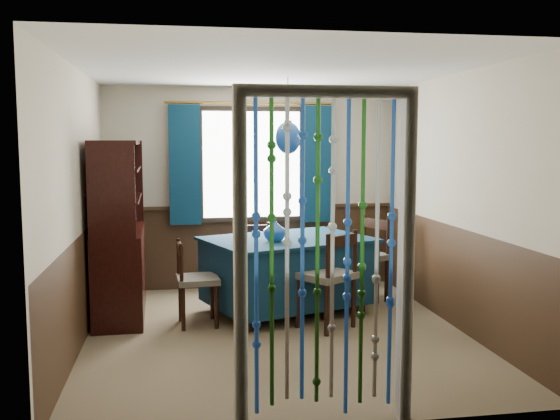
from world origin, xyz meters
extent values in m
plane|color=brown|center=(0.00, 0.00, 0.00)|extent=(4.00, 4.00, 0.00)
plane|color=silver|center=(0.00, 0.00, 2.50)|extent=(4.00, 4.00, 0.00)
plane|color=beige|center=(0.00, 2.00, 1.25)|extent=(3.60, 0.00, 3.60)
plane|color=beige|center=(0.00, -2.00, 1.25)|extent=(3.60, 0.00, 3.60)
plane|color=beige|center=(-1.80, 0.00, 1.25)|extent=(0.00, 4.00, 4.00)
plane|color=beige|center=(1.80, 0.00, 1.25)|extent=(0.00, 4.00, 4.00)
plane|color=#362314|center=(0.00, 1.99, 0.50)|extent=(3.60, 0.00, 3.60)
plane|color=#362314|center=(0.00, -1.99, 0.50)|extent=(3.60, 0.00, 3.60)
plane|color=#362314|center=(-1.79, 0.00, 0.50)|extent=(0.00, 4.00, 4.00)
plane|color=#362314|center=(1.79, 0.00, 0.50)|extent=(0.00, 4.00, 4.00)
cube|color=black|center=(0.00, 1.95, 1.55)|extent=(1.32, 0.12, 1.42)
cube|color=#0C2A42|center=(0.24, 0.73, 0.45)|extent=(1.89, 1.58, 0.66)
cube|color=#0C2A42|center=(0.24, 0.73, 0.79)|extent=(1.97, 1.66, 0.03)
cylinder|color=black|center=(-0.26, 0.11, 0.07)|extent=(0.07, 0.07, 0.14)
cylinder|color=black|center=(1.02, 0.57, 0.07)|extent=(0.07, 0.07, 0.14)
cylinder|color=black|center=(-0.54, 0.90, 0.07)|extent=(0.07, 0.07, 0.14)
cylinder|color=black|center=(0.74, 1.36, 0.07)|extent=(0.07, 0.07, 0.14)
cylinder|color=black|center=(0.46, -0.15, 0.25)|extent=(0.05, 0.05, 0.49)
cylinder|color=black|center=(0.79, 0.09, 0.25)|extent=(0.05, 0.05, 0.49)
cylinder|color=black|center=(0.24, 0.17, 0.25)|extent=(0.05, 0.05, 0.49)
cylinder|color=black|center=(0.57, 0.40, 0.25)|extent=(0.05, 0.05, 0.49)
cube|color=#5B5549|center=(0.51, 0.13, 0.53)|extent=(0.66, 0.66, 0.07)
cube|color=black|center=(0.63, -0.04, 0.89)|extent=(0.37, 0.28, 0.11)
cylinder|color=black|center=(0.46, -0.16, 0.74)|extent=(0.04, 0.04, 0.48)
cylinder|color=black|center=(0.79, 0.08, 0.74)|extent=(0.04, 0.04, 0.48)
cylinder|color=black|center=(0.16, 1.59, 0.22)|extent=(0.04, 0.04, 0.44)
cylinder|color=black|center=(-0.19, 1.57, 0.22)|extent=(0.04, 0.04, 0.44)
cylinder|color=black|center=(0.17, 1.26, 0.22)|extent=(0.04, 0.04, 0.44)
cylinder|color=black|center=(-0.18, 1.24, 0.22)|extent=(0.04, 0.04, 0.44)
cube|color=#5B5549|center=(-0.01, 1.41, 0.47)|extent=(0.45, 0.43, 0.06)
cube|color=black|center=(-0.02, 1.59, 0.79)|extent=(0.37, 0.06, 0.10)
cylinder|color=black|center=(0.16, 1.60, 0.65)|extent=(0.04, 0.04, 0.43)
cylinder|color=black|center=(-0.19, 1.58, 0.65)|extent=(0.04, 0.04, 0.43)
cylinder|color=black|center=(-0.90, 0.58, 0.22)|extent=(0.04, 0.04, 0.43)
cylinder|color=black|center=(-0.88, 0.24, 0.22)|extent=(0.04, 0.04, 0.43)
cylinder|color=black|center=(-0.58, 0.60, 0.22)|extent=(0.04, 0.04, 0.43)
cylinder|color=black|center=(-0.56, 0.26, 0.22)|extent=(0.04, 0.04, 0.43)
cube|color=#5B5549|center=(-0.73, 0.42, 0.46)|extent=(0.43, 0.45, 0.06)
cube|color=black|center=(-0.90, 0.41, 0.78)|extent=(0.07, 0.37, 0.10)
cylinder|color=black|center=(-0.91, 0.58, 0.65)|extent=(0.04, 0.04, 0.42)
cylinder|color=black|center=(-0.89, 0.24, 0.65)|extent=(0.04, 0.04, 0.42)
cylinder|color=black|center=(1.44, 0.98, 0.24)|extent=(0.05, 0.05, 0.49)
cylinder|color=black|center=(1.27, 1.34, 0.24)|extent=(0.05, 0.05, 0.49)
cylinder|color=black|center=(1.10, 0.81, 0.24)|extent=(0.05, 0.05, 0.49)
cylinder|color=black|center=(0.92, 1.18, 0.24)|extent=(0.05, 0.05, 0.49)
cube|color=#5B5549|center=(1.18, 1.08, 0.52)|extent=(0.62, 0.63, 0.07)
cube|color=black|center=(1.36, 1.16, 0.88)|extent=(0.22, 0.40, 0.11)
cylinder|color=black|center=(1.45, 0.98, 0.73)|extent=(0.04, 0.04, 0.48)
cylinder|color=black|center=(1.27, 1.34, 0.73)|extent=(0.04, 0.04, 0.48)
cube|color=black|center=(-1.53, 0.91, 0.46)|extent=(0.53, 1.42, 0.92)
cube|color=black|center=(-1.53, 0.24, 1.38)|extent=(0.44, 0.06, 0.92)
cube|color=black|center=(-1.53, 1.59, 1.38)|extent=(0.44, 0.06, 0.92)
cube|color=black|center=(-1.53, 0.91, 1.83)|extent=(0.48, 1.42, 0.04)
cube|color=black|center=(-1.75, 0.91, 1.38)|extent=(0.07, 1.39, 0.92)
cube|color=black|center=(-1.50, 0.91, 1.25)|extent=(0.43, 1.34, 0.02)
cube|color=black|center=(-1.50, 0.91, 1.55)|extent=(0.43, 1.34, 0.02)
cylinder|color=olive|center=(0.24, 0.73, 2.19)|extent=(0.01, 0.01, 0.63)
ellipsoid|color=navy|center=(0.24, 0.73, 1.87)|extent=(0.27, 0.27, 0.34)
cylinder|color=olive|center=(0.24, 0.73, 2.04)|extent=(0.08, 0.08, 0.03)
imported|color=navy|center=(0.07, 0.54, 0.92)|extent=(0.27, 0.27, 0.22)
imported|color=beige|center=(-1.48, 0.60, 1.29)|extent=(0.23, 0.23, 0.05)
imported|color=beige|center=(-1.48, 1.23, 1.01)|extent=(0.20, 0.20, 0.18)
camera|label=1|loc=(-0.92, -5.74, 1.84)|focal=40.00mm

